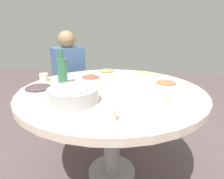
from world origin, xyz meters
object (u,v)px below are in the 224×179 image
Objects in this scene: dish_eggplant at (39,89)px; tea_cup_far at (110,114)px; diner_left at (69,70)px; soup_bowl at (150,95)px; dish_tofu_braise at (166,83)px; dish_shrimp at (107,72)px; dish_noodles at (143,74)px; dish_stirfry at (91,78)px; green_bottle at (62,70)px; tea_cup_near at (44,77)px; stool_for_diner_left at (72,111)px; round_dining_table at (112,102)px; rice_bowl at (73,95)px.

tea_cup_far is (-0.35, -0.55, 0.01)m from dish_eggplant.
soup_bowl is at bearing -137.18° from diner_left.
soup_bowl is 0.35m from dish_tofu_braise.
dish_shrimp is 0.74m from dish_eggplant.
tea_cup_far is at bearing 168.33° from dish_noodles.
green_bottle is at bearing 124.75° from dish_stirfry.
diner_left is at bearing 35.94° from dish_stirfry.
tea_cup_near is (0.00, 1.00, 0.02)m from dish_tofu_braise.
dish_shrimp is at bearing -34.27° from green_bottle.
dish_noodles is 0.92m from tea_cup_far.
soup_bowl is at bearing -110.92° from green_bottle.
tea_cup_far is (-0.57, -0.46, -0.08)m from green_bottle.
stool_for_diner_left is at bearing 61.86° from dish_shrimp.
stool_for_diner_left is (0.94, 0.87, -0.60)m from soup_bowl.
dish_shrimp is (0.36, 0.52, 0.00)m from dish_tofu_braise.
round_dining_table is 0.48m from dish_noodles.
green_bottle is (0.06, 0.40, 0.22)m from round_dining_table.
dish_eggplant is at bearing -172.68° from diner_left.
rice_bowl is 1.12m from diner_left.
dish_tofu_braise is at bearing -55.18° from rice_bowl.
stool_for_diner_left is (1.25, 0.66, -0.60)m from tea_cup_far.
round_dining_table is at bearing 106.84° from dish_tofu_braise.
soup_bowl reaches higher than dish_noodles.
dish_stirfry reaches higher than round_dining_table.
tea_cup_far is at bearing 150.94° from dish_tofu_braise.
tea_cup_near is (0.28, 0.10, 0.01)m from dish_eggplant.
dish_stirfry is at bearing 46.66° from round_dining_table.
dish_stirfry is 0.62m from dish_tofu_braise.
rice_bowl reaches higher than dish_stirfry.
tea_cup_near reaches higher than stool_for_diner_left.
dish_tofu_braise is 0.81× the size of dish_eggplant.
tea_cup_far is at bearing -122.91° from dish_eggplant.
dish_stirfry is (0.39, 0.47, -0.01)m from soup_bowl.
diner_left is (0.62, 0.01, -0.07)m from tea_cup_near.
stool_for_diner_left is (0.74, 0.60, -0.46)m from round_dining_table.
dish_eggplant reaches higher than dish_shrimp.
dish_tofu_braise reaches higher than stool_for_diner_left.
tea_cup_near reaches higher than dish_eggplant.
tea_cup_far is 0.09× the size of diner_left.
round_dining_table is 5.35× the size of dish_eggplant.
dish_shrimp is at bearing 29.17° from soup_bowl.
dish_stirfry is 0.82× the size of dish_eggplant.
rice_bowl is 1.27m from stool_for_diner_left.
green_bottle is 4.03× the size of tea_cup_far.
dish_stirfry is at bearing -79.83° from tea_cup_near.
dish_noodles is at bearing -53.27° from dish_eggplant.
diner_left reaches higher than dish_shrimp.
dish_shrimp is 3.23× the size of tea_cup_far.
dish_shrimp is 0.29× the size of diner_left.
tea_cup_near reaches higher than dish_noodles.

